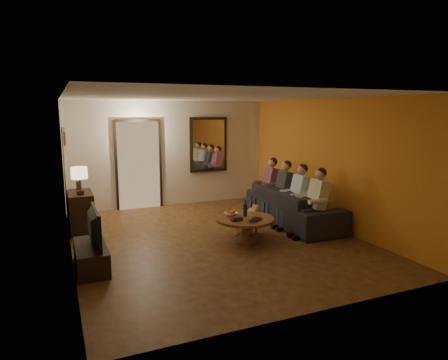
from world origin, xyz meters
name	(u,v)px	position (x,y,z in m)	size (l,w,h in m)	color
floor	(216,239)	(0.00, 0.00, 0.00)	(5.00, 6.00, 0.01)	#3B2610
ceiling	(215,97)	(0.00, 0.00, 2.60)	(5.00, 6.00, 0.01)	white
back_wall	(170,154)	(0.00, 3.00, 1.30)	(5.00, 0.02, 2.60)	beige
front_wall	(315,206)	(0.00, -3.00, 1.30)	(5.00, 0.02, 2.60)	beige
left_wall	(67,179)	(-2.50, 0.00, 1.30)	(0.02, 6.00, 2.60)	beige
right_wall	(328,163)	(2.50, 0.00, 1.30)	(0.02, 6.00, 2.60)	beige
orange_accent	(328,163)	(2.49, 0.00, 1.30)	(0.01, 6.00, 2.60)	orange
kitchen_doorway	(139,166)	(-0.80, 2.98, 1.05)	(1.00, 0.06, 2.10)	#FFE0A5
door_trim	(139,166)	(-0.80, 2.97, 1.05)	(1.12, 0.04, 2.22)	black
fridge_glimpse	(149,171)	(-0.55, 2.98, 0.90)	(0.45, 0.03, 1.70)	silver
mirror_frame	(208,145)	(1.00, 2.96, 1.50)	(1.00, 0.05, 1.40)	black
mirror_glass	(209,145)	(1.00, 2.93, 1.50)	(0.86, 0.02, 1.26)	white
white_door	(66,175)	(-2.46, 2.30, 1.02)	(0.06, 0.85, 2.04)	white
framed_art	(64,139)	(-2.47, 1.30, 1.85)	(0.03, 0.28, 0.24)	#B28C33
art_canvas	(65,139)	(-2.46, 1.30, 1.85)	(0.01, 0.22, 0.18)	brown
dresser	(81,212)	(-2.25, 1.52, 0.39)	(0.45, 0.88, 0.78)	black
table_lamp	(80,181)	(-2.25, 1.30, 1.05)	(0.30, 0.30, 0.54)	beige
flower_vase	(78,180)	(-2.25, 1.74, 1.00)	(0.14, 0.14, 0.44)	red
tv_stand	(91,257)	(-2.25, -0.56, 0.18)	(0.45, 1.09, 0.36)	black
tv	(89,227)	(-2.25, -0.56, 0.64)	(0.13, 0.98, 0.56)	black
sofa	(293,206)	(1.92, 0.37, 0.38)	(1.00, 2.57, 0.75)	black
person_a	(315,205)	(1.82, -0.53, 0.60)	(0.60, 0.40, 1.20)	tan
person_b	(297,199)	(1.82, 0.07, 0.60)	(0.60, 0.40, 1.20)	tan
person_c	(282,193)	(1.82, 0.67, 0.60)	(0.60, 0.40, 1.20)	tan
person_d	(268,188)	(1.82, 1.27, 0.60)	(0.60, 0.40, 1.20)	tan
dog	(248,219)	(0.72, 0.08, 0.28)	(0.56, 0.24, 0.56)	#936544
coffee_table	(245,230)	(0.44, -0.35, 0.23)	(1.05, 1.05, 0.45)	brown
bowl	(231,214)	(0.26, -0.13, 0.48)	(0.26, 0.26, 0.06)	white
oranges	(231,211)	(0.26, -0.13, 0.55)	(0.20, 0.20, 0.08)	orange
wine_bottle	(245,208)	(0.49, -0.25, 0.60)	(0.07, 0.07, 0.31)	black
wine_glass	(253,213)	(0.62, -0.30, 0.50)	(0.06, 0.06, 0.10)	silver
book_stack	(236,219)	(0.22, -0.45, 0.48)	(0.20, 0.15, 0.07)	black
laptop	(257,220)	(0.54, -0.63, 0.46)	(0.33, 0.21, 0.03)	black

